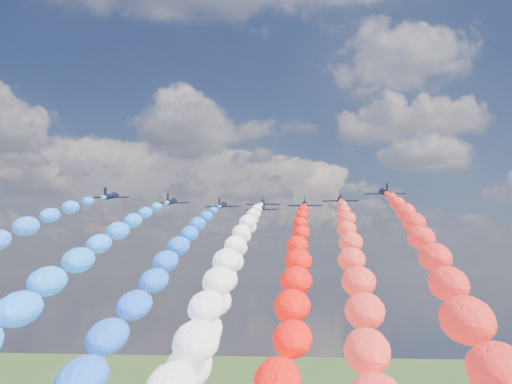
# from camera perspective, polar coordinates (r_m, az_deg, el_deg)

# --- Properties ---
(jet_0) EXTENTS (9.00, 12.19, 4.60)m
(jet_0) POSITION_cam_1_polar(r_m,az_deg,el_deg) (147.47, -13.26, -0.37)
(jet_0) COLOR black
(jet_1) EXTENTS (9.10, 12.27, 4.60)m
(jet_1) POSITION_cam_1_polar(r_m,az_deg,el_deg) (156.10, -7.82, -0.88)
(jet_1) COLOR black
(trail_1) EXTENTS (5.86, 122.79, 44.90)m
(trail_1) POSITION_cam_1_polar(r_m,az_deg,el_deg) (94.86, -17.30, -8.78)
(trail_1) COLOR #217AFF
(jet_2) EXTENTS (8.97, 12.17, 4.60)m
(jet_2) POSITION_cam_1_polar(r_m,az_deg,el_deg) (163.47, -3.14, -1.23)
(jet_2) COLOR black
(trail_2) EXTENTS (5.86, 122.79, 44.90)m
(trail_2) POSITION_cam_1_polar(r_m,az_deg,el_deg) (100.51, -9.03, -8.92)
(trail_2) COLOR blue
(jet_3) EXTENTS (9.53, 12.57, 4.60)m
(jet_3) POSITION_cam_1_polar(r_m,az_deg,el_deg) (158.23, 0.61, -1.04)
(jet_3) COLOR black
(trail_3) EXTENTS (5.86, 122.79, 44.90)m
(trail_3) POSITION_cam_1_polar(r_m,az_deg,el_deg) (94.39, -3.04, -9.11)
(trail_3) COLOR white
(jet_4) EXTENTS (8.79, 12.04, 4.60)m
(jet_4) POSITION_cam_1_polar(r_m,az_deg,el_deg) (171.46, 0.54, -1.53)
(jet_4) COLOR black
(trail_4) EXTENTS (5.86, 122.79, 44.90)m
(trail_4) POSITION_cam_1_polar(r_m,az_deg,el_deg) (107.68, -2.71, -8.90)
(trail_4) COLOR white
(jet_5) EXTENTS (8.99, 12.19, 4.60)m
(jet_5) POSITION_cam_1_polar(r_m,az_deg,el_deg) (161.54, 4.53, -1.15)
(jet_5) COLOR black
(trail_5) EXTENTS (5.86, 122.79, 44.90)m
(trail_5) POSITION_cam_1_polar(r_m,az_deg,el_deg) (97.28, 3.65, -9.05)
(trail_5) COLOR #FA1009
(jet_6) EXTENTS (9.30, 12.41, 4.60)m
(jet_6) POSITION_cam_1_polar(r_m,az_deg,el_deg) (151.77, 7.79, -0.70)
(jet_6) COLOR black
(trail_6) EXTENTS (5.86, 122.79, 44.90)m
(trail_6) POSITION_cam_1_polar(r_m,az_deg,el_deg) (87.47, 9.29, -9.16)
(trail_6) COLOR #F6372B
(jet_7) EXTENTS (9.29, 12.40, 4.60)m
(jet_7) POSITION_cam_1_polar(r_m,az_deg,el_deg) (139.72, 11.76, -0.03)
(jet_7) COLOR black
(trail_7) EXTENTS (5.86, 122.79, 44.90)m
(trail_7) POSITION_cam_1_polar(r_m,az_deg,el_deg) (75.89, 16.95, -9.21)
(trail_7) COLOR red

